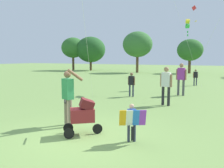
% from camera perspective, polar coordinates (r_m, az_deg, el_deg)
% --- Properties ---
extents(ground_plane, '(120.00, 120.00, 0.00)m').
position_cam_1_polar(ground_plane, '(6.62, -8.01, -12.61)').
color(ground_plane, '#75994C').
extents(treeline_distant, '(35.71, 6.59, 5.69)m').
position_cam_1_polar(treeline_distant, '(32.45, 16.71, 8.53)').
color(treeline_distant, brown).
rests_on(treeline_distant, ground).
extents(child_with_butterfly_kite, '(0.65, 0.49, 0.98)m').
position_cam_1_polar(child_with_butterfly_kite, '(6.14, 4.72, -8.33)').
color(child_with_butterfly_kite, '#33384C').
rests_on(child_with_butterfly_kite, ground).
extents(person_adult_flyer, '(0.68, 0.51, 1.81)m').
position_cam_1_polar(person_adult_flyer, '(7.59, -10.37, -2.09)').
color(person_adult_flyer, '#7F705B').
rests_on(person_adult_flyer, ground).
extents(stroller, '(1.03, 0.91, 1.03)m').
position_cam_1_polar(stroller, '(6.73, -6.86, -6.89)').
color(stroller, black).
rests_on(stroller, ground).
extents(kite_orange_delta, '(2.36, 3.50, 4.73)m').
position_cam_1_polar(kite_orange_delta, '(17.77, 17.48, 13.32)').
color(kite_orange_delta, yellow).
rests_on(kite_orange_delta, ground).
extents(person_red_shirt, '(0.42, 0.20, 1.31)m').
position_cam_1_polar(person_red_shirt, '(13.11, 4.63, 0.36)').
color(person_red_shirt, '#33384C').
rests_on(person_red_shirt, ground).
extents(person_couple_left, '(0.34, 0.28, 1.23)m').
position_cam_1_polar(person_couple_left, '(19.16, 19.14, 1.78)').
color(person_couple_left, '#33384C').
rests_on(person_couple_left, ground).
extents(person_kid_running, '(0.58, 0.26, 1.81)m').
position_cam_1_polar(person_kid_running, '(13.95, 16.06, 1.69)').
color(person_kid_running, '#4C4C51').
rests_on(person_kid_running, ground).
extents(person_back_turned, '(0.55, 0.27, 1.72)m').
position_cam_1_polar(person_back_turned, '(10.90, 12.68, 0.26)').
color(person_back_turned, '#232328').
rests_on(person_back_turned, ground).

